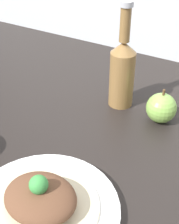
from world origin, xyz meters
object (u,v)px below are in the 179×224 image
plated_food (41,199)px  cider_bottle (122,70)px  apple (161,108)px  plate (42,210)px

plated_food → cider_bottle: 38.63cm
cider_bottle → apple: cider_bottle is taller
plate → apple: bearing=78.4°
plate → cider_bottle: (-4.16, 37.96, 8.63)cm
plate → apple: size_ratio=3.09×
cider_bottle → apple: 13.17cm
plated_food → cider_bottle: cider_bottle is taller
apple → plated_food: bearing=-101.6°
plated_food → apple: 36.82cm
plate → plated_food: plated_food is taller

